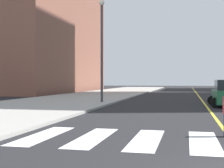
# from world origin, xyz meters

# --- Properties ---
(sidewalk_kerb_west) EXTENTS (10.00, 120.00, 0.15)m
(sidewalk_kerb_west) POSITION_xyz_m (-12.20, 20.00, 0.07)
(sidewalk_kerb_west) COLOR #9E9B93
(sidewalk_kerb_west) RESTS_ON ground
(lane_divider_paint) EXTENTS (0.16, 80.00, 0.01)m
(lane_divider_paint) POSITION_xyz_m (0.00, 40.00, 0.01)
(lane_divider_paint) COLOR yellow
(lane_divider_paint) RESTS_ON ground
(low_rise_brick_west) EXTENTS (16.00, 32.00, 20.58)m
(low_rise_brick_west) POSITION_xyz_m (-26.47, 44.49, 10.29)
(low_rise_brick_west) COLOR brown
(low_rise_brick_west) RESTS_ON ground
(street_lamp) EXTENTS (0.44, 0.44, 8.35)m
(street_lamp) POSITION_xyz_m (-8.23, 19.47, 5.01)
(street_lamp) COLOR #38383D
(street_lamp) RESTS_ON sidewalk_kerb_west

